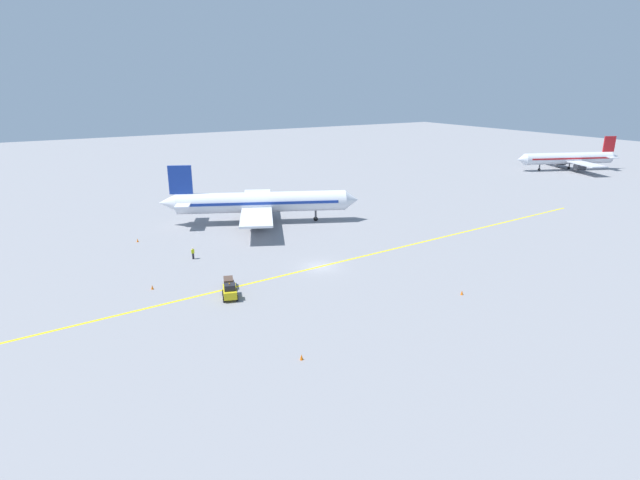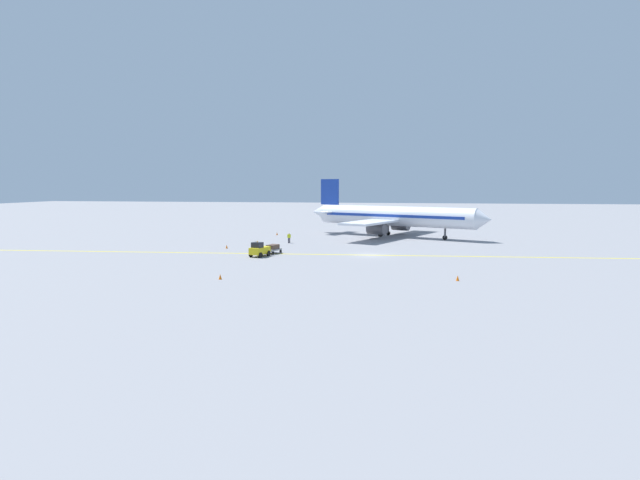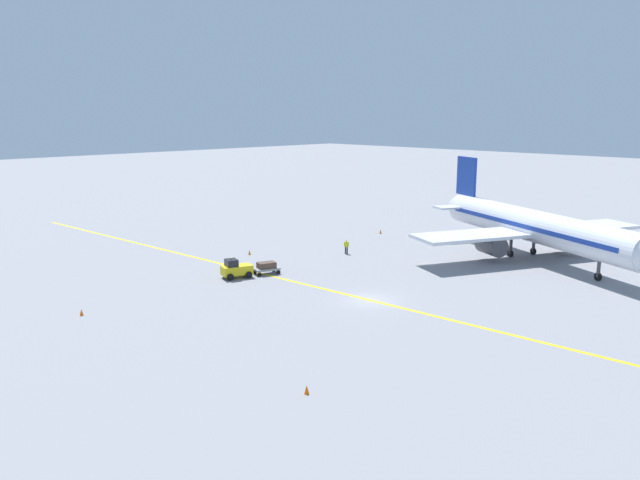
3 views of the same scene
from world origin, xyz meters
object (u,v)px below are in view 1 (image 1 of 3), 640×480
at_px(airplane_at_gate, 260,203).
at_px(baggage_tug_white, 230,291).
at_px(ground_crew_worker, 193,253).
at_px(traffic_cone_by_wingtip, 462,293).
at_px(traffic_cone_mid_apron, 152,287).
at_px(traffic_cone_far_edge, 301,357).
at_px(airplane_distant_taxiing, 569,159).
at_px(baggage_cart_trailing, 229,282).
at_px(traffic_cone_near_nose, 138,240).

bearing_deg(airplane_at_gate, baggage_tug_white, -30.36).
bearing_deg(baggage_tug_white, ground_crew_worker, 178.30).
xyz_separation_m(ground_crew_worker, traffic_cone_by_wingtip, (28.91, 23.61, -0.63)).
distance_m(traffic_cone_mid_apron, traffic_cone_far_edge, 24.91).
xyz_separation_m(ground_crew_worker, traffic_cone_far_edge, (31.98, 0.15, -0.63)).
height_order(airplane_distant_taxiing, traffic_cone_by_wingtip, airplane_distant_taxiing).
bearing_deg(baggage_tug_white, traffic_cone_far_edge, 2.17).
relative_size(baggage_tug_white, traffic_cone_by_wingtip, 6.03).
distance_m(baggage_tug_white, ground_crew_worker, 15.78).
bearing_deg(baggage_cart_trailing, traffic_cone_by_wingtip, 54.80).
xyz_separation_m(baggage_cart_trailing, traffic_cone_far_edge, (19.35, -0.40, -0.49)).
height_order(airplane_at_gate, ground_crew_worker, airplane_at_gate).
distance_m(baggage_cart_trailing, traffic_cone_by_wingtip, 28.23).
height_order(airplane_at_gate, traffic_cone_near_nose, airplane_at_gate).
bearing_deg(traffic_cone_by_wingtip, baggage_tug_white, -118.61).
xyz_separation_m(airplane_at_gate, airplane_distant_taxiing, (-7.17, 100.95, -0.37)).
height_order(baggage_cart_trailing, traffic_cone_near_nose, baggage_cart_trailing).
xyz_separation_m(baggage_cart_trailing, ground_crew_worker, (-12.63, -0.55, 0.15)).
bearing_deg(traffic_cone_far_edge, airplane_at_gate, 160.14).
relative_size(baggage_tug_white, baggage_cart_trailing, 1.14).
xyz_separation_m(baggage_cart_trailing, traffic_cone_near_nose, (-25.09, -5.71, -0.49)).
bearing_deg(baggage_tug_white, airplane_at_gate, 149.64).
bearing_deg(airplane_at_gate, baggage_cart_trailing, -31.71).
bearing_deg(traffic_cone_far_edge, traffic_cone_mid_apron, -161.71).
xyz_separation_m(airplane_at_gate, ground_crew_worker, (13.05, -16.42, -2.80)).
relative_size(airplane_distant_taxiing, traffic_cone_near_nose, 55.79).
relative_size(airplane_at_gate, traffic_cone_mid_apron, 61.06).
relative_size(airplane_distant_taxiing, traffic_cone_by_wingtip, 55.79).
bearing_deg(traffic_cone_by_wingtip, ground_crew_worker, -140.76).
xyz_separation_m(airplane_distant_taxiing, ground_crew_worker, (20.23, -117.37, -2.43)).
bearing_deg(baggage_tug_white, baggage_cart_trailing, 162.08).
bearing_deg(traffic_cone_mid_apron, airplane_distant_taxiing, 102.87).
distance_m(traffic_cone_near_nose, traffic_cone_by_wingtip, 50.38).
xyz_separation_m(baggage_tug_white, traffic_cone_by_wingtip, (13.13, 24.08, -0.63)).
xyz_separation_m(traffic_cone_near_nose, traffic_cone_far_edge, (44.44, 5.31, 0.00)).
height_order(baggage_cart_trailing, traffic_cone_far_edge, baggage_cart_trailing).
relative_size(baggage_cart_trailing, traffic_cone_mid_apron, 5.28).
distance_m(ground_crew_worker, traffic_cone_mid_apron, 11.35).
relative_size(baggage_tug_white, ground_crew_worker, 1.97).
height_order(ground_crew_worker, traffic_cone_near_nose, ground_crew_worker).
distance_m(baggage_cart_trailing, ground_crew_worker, 12.65).
bearing_deg(traffic_cone_by_wingtip, traffic_cone_near_nose, -145.17).
xyz_separation_m(airplane_distant_taxiing, traffic_cone_near_nose, (7.77, -122.54, -3.06)).
distance_m(airplane_distant_taxiing, traffic_cone_far_edge, 128.36).
bearing_deg(airplane_distant_taxiing, baggage_cart_trailing, -74.29).
bearing_deg(baggage_tug_white, traffic_cone_by_wingtip, 61.39).
bearing_deg(ground_crew_worker, baggage_tug_white, -1.70).
bearing_deg(traffic_cone_mid_apron, traffic_cone_far_edge, 18.29).
height_order(baggage_tug_white, traffic_cone_far_edge, baggage_tug_white).
distance_m(airplane_distant_taxiing, ground_crew_worker, 119.13).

